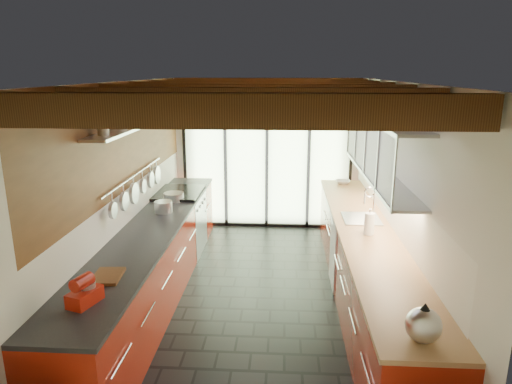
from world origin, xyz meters
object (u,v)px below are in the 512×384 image
stand_mixer (85,292)px  paper_towel (369,224)px  kettle (424,323)px  bowl (343,182)px  soap_bottle (368,225)px

stand_mixer → paper_towel: (2.54, 1.73, 0.03)m
stand_mixer → paper_towel: 3.08m
kettle → bowl: (0.00, 4.50, -0.10)m
paper_towel → soap_bottle: paper_towel is taller
stand_mixer → soap_bottle: (2.54, 1.79, -0.01)m
paper_towel → bowl: paper_towel is taller
stand_mixer → kettle: (2.54, -0.36, 0.03)m
paper_towel → soap_bottle: bearing=90.0°
stand_mixer → soap_bottle: size_ratio=1.71×
kettle → paper_towel: paper_towel is taller
kettle → soap_bottle: kettle is taller
paper_towel → bowl: size_ratio=1.27×
kettle → soap_bottle: 2.15m
bowl → paper_towel: bearing=-90.0°
kettle → paper_towel: bearing=90.0°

